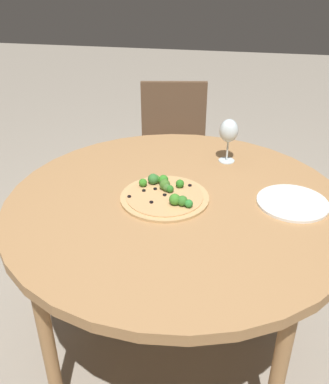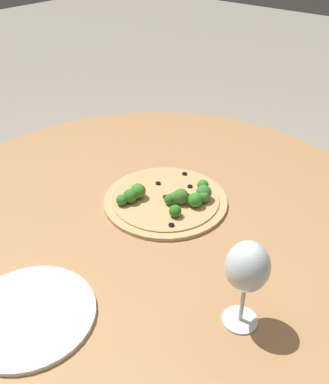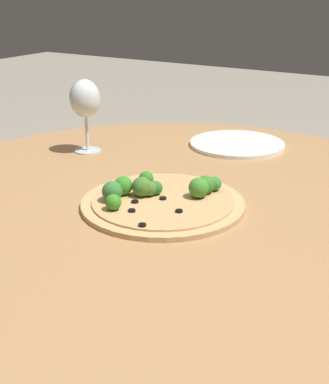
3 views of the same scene
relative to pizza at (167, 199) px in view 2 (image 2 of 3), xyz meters
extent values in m
plane|color=gray|center=(0.00, -0.04, -0.73)|extent=(12.00, 12.00, 0.00)
cylinder|color=#A87A4C|center=(0.00, -0.04, -0.03)|extent=(1.24, 1.24, 0.04)
cylinder|color=#A87A4C|center=(-0.39, 0.34, -0.39)|extent=(0.05, 0.05, 0.68)
cylinder|color=#A87A4C|center=(0.38, 0.34, -0.39)|extent=(0.05, 0.05, 0.68)
cylinder|color=tan|center=(-0.01, 0.00, -0.01)|extent=(0.32, 0.32, 0.01)
cylinder|color=tan|center=(-0.01, 0.00, 0.00)|extent=(0.28, 0.28, 0.00)
sphere|color=#377729|center=(-0.06, -0.07, 0.02)|extent=(0.04, 0.04, 0.04)
sphere|color=#367433|center=(0.08, 0.06, 0.02)|extent=(0.04, 0.04, 0.04)
sphere|color=#2C6E23|center=(0.02, -0.01, 0.01)|extent=(0.03, 0.03, 0.03)
sphere|color=#348225|center=(0.08, 0.02, 0.02)|extent=(0.04, 0.04, 0.04)
sphere|color=#437030|center=(0.03, 0.00, 0.02)|extent=(0.03, 0.03, 0.03)
sphere|color=#40822C|center=(0.08, 0.05, 0.02)|extent=(0.03, 0.03, 0.03)
sphere|color=#388323|center=(0.05, 0.09, 0.02)|extent=(0.03, 0.03, 0.03)
sphere|color=#407028|center=(0.04, 0.01, 0.02)|extent=(0.04, 0.04, 0.04)
sphere|color=#2F8132|center=(-0.07, -0.09, 0.02)|extent=(0.03, 0.03, 0.03)
sphere|color=#2F7921|center=(0.06, -0.05, 0.02)|extent=(0.03, 0.03, 0.03)
sphere|color=#3E8429|center=(-0.06, -0.04, 0.02)|extent=(0.04, 0.04, 0.04)
cylinder|color=black|center=(-0.06, 0.04, 0.00)|extent=(0.01, 0.01, 0.00)
cylinder|color=black|center=(-0.01, 0.00, 0.00)|extent=(0.01, 0.01, 0.00)
cylinder|color=black|center=(-0.04, 0.12, 0.00)|extent=(0.01, 0.01, 0.00)
cylinder|color=black|center=(0.08, -0.08, 0.00)|extent=(0.01, 0.01, 0.00)
cylinder|color=black|center=(0.01, 0.08, 0.00)|extent=(0.01, 0.01, 0.00)
cylinder|color=black|center=(0.03, 0.04, 0.00)|extent=(0.01, 0.01, 0.00)
cylinder|color=silver|center=(0.35, -0.20, -0.01)|extent=(0.07, 0.07, 0.00)
cylinder|color=silver|center=(0.35, -0.20, 0.03)|extent=(0.01, 0.01, 0.09)
ellipsoid|color=silver|center=(0.35, -0.20, 0.12)|extent=(0.08, 0.08, 0.10)
cylinder|color=white|center=(0.04, -0.45, -0.01)|extent=(0.25, 0.25, 0.01)
camera|label=1|loc=(-1.31, -0.23, 0.78)|focal=40.00mm
camera|label=2|loc=(0.58, -0.70, 0.63)|focal=40.00mm
camera|label=3|loc=(-0.51, 0.82, 0.40)|focal=50.00mm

